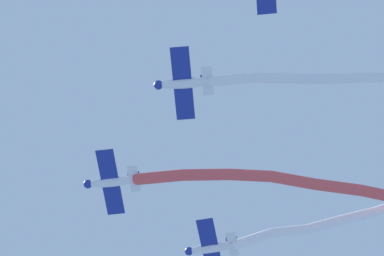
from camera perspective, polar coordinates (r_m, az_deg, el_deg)
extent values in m
ellipsoid|color=silver|center=(72.76, -5.03, -3.37)|extent=(4.18, 1.08, 0.85)
sphere|color=navy|center=(73.09, -6.56, -3.52)|extent=(0.76, 0.76, 0.72)
ellipsoid|color=#1E2847|center=(73.11, -5.41, -3.28)|extent=(1.07, 0.62, 0.45)
cube|color=navy|center=(72.69, -5.15, -3.43)|extent=(1.75, 6.09, 0.11)
cube|color=silver|center=(72.59, -3.68, -3.21)|extent=(0.92, 2.39, 0.09)
cube|color=navy|center=(72.97, -3.72, -3.03)|extent=(0.95, 0.17, 1.17)
cylinder|color=#DB4C4C|center=(72.32, -1.99, -3.10)|extent=(3.68, 1.03, 1.04)
cylinder|color=#DB4C4C|center=(72.41, 0.91, -2.95)|extent=(3.84, 1.29, 1.24)
cylinder|color=#DB4C4C|center=(72.81, 3.69, -2.99)|extent=(3.50, 1.39, 1.02)
cylinder|color=#DB4C4C|center=(73.22, 6.38, -3.29)|extent=(3.77, 1.68, 1.27)
cylinder|color=#DB4C4C|center=(73.66, 9.16, -3.70)|extent=(3.83, 1.52, 1.27)
cylinder|color=#DB4C4C|center=(74.24, 11.79, -4.11)|extent=(3.50, 1.67, 1.31)
sphere|color=#DB4C4C|center=(72.44, -3.42, -3.23)|extent=(0.93, 0.93, 0.93)
sphere|color=#DB4C4C|center=(72.24, -0.56, -2.97)|extent=(0.93, 0.93, 0.93)
sphere|color=#DB4C4C|center=(72.62, 2.36, -2.93)|extent=(0.93, 0.93, 0.93)
sphere|color=#DB4C4C|center=(73.04, 5.00, -3.05)|extent=(0.93, 0.93, 0.93)
sphere|color=#DB4C4C|center=(73.44, 7.75, -3.52)|extent=(0.93, 0.93, 0.93)
sphere|color=#DB4C4C|center=(73.93, 10.56, -3.87)|extent=(0.93, 0.93, 0.93)
ellipsoid|color=silver|center=(68.30, -0.47, 2.85)|extent=(4.15, 0.92, 0.85)
sphere|color=navy|center=(68.41, -2.12, 2.72)|extent=(0.73, 0.73, 0.72)
ellipsoid|color=#1E2847|center=(68.61, -0.90, 2.93)|extent=(1.04, 0.58, 0.45)
cube|color=navy|center=(68.20, -0.59, 2.80)|extent=(1.51, 6.04, 0.11)
cube|color=silver|center=(68.31, 0.98, 2.98)|extent=(0.83, 2.36, 0.09)
cube|color=navy|center=(68.72, 0.91, 3.13)|extent=(0.94, 0.13, 1.17)
cylinder|color=white|center=(68.36, 2.56, 3.08)|extent=(3.18, 0.80, 1.09)
cylinder|color=white|center=(68.76, 5.32, 3.15)|extent=(3.62, 1.13, 0.86)
cylinder|color=white|center=(69.51, 8.13, 3.10)|extent=(3.56, 1.21, 1.30)
cylinder|color=white|center=(70.26, 10.80, 3.14)|extent=(3.34, 0.81, 0.86)
sphere|color=white|center=(68.20, 1.26, 2.96)|extent=(0.78, 0.78, 0.78)
sphere|color=white|center=(68.55, 3.85, 3.19)|extent=(0.78, 0.78, 0.78)
sphere|color=white|center=(69.01, 6.78, 3.11)|extent=(0.78, 0.78, 0.78)
sphere|color=white|center=(70.05, 9.46, 3.10)|extent=(0.78, 0.78, 0.78)
ellipsoid|color=silver|center=(76.48, 1.27, -7.53)|extent=(4.21, 1.33, 0.85)
sphere|color=navy|center=(76.68, -0.19, -7.75)|extent=(0.80, 0.80, 0.72)
ellipsoid|color=#1E2847|center=(76.79, 0.89, -7.45)|extent=(1.09, 0.68, 0.45)
cube|color=navy|center=(76.40, 1.17, -7.60)|extent=(2.11, 6.14, 0.11)
cube|color=silver|center=(76.42, 2.57, -7.30)|extent=(1.06, 2.43, 0.09)
cube|color=navy|center=(76.78, 2.49, -7.12)|extent=(0.95, 0.22, 1.17)
cylinder|color=white|center=(76.25, 3.91, -6.96)|extent=(3.20, 1.50, 1.16)
cylinder|color=white|center=(76.22, 6.12, -6.46)|extent=(3.08, 1.05, 0.89)
cylinder|color=white|center=(76.33, 8.30, -6.03)|extent=(3.08, 1.33, 1.10)
cylinder|color=white|center=(76.54, 10.39, -5.45)|extent=(3.00, 1.35, 0.92)
sphere|color=white|center=(76.30, 2.82, -7.32)|extent=(0.80, 0.80, 0.80)
sphere|color=white|center=(76.24, 4.99, -6.60)|extent=(0.80, 0.80, 0.80)
sphere|color=white|center=(76.23, 7.24, -6.33)|extent=(0.80, 0.80, 0.80)
sphere|color=white|center=(76.46, 9.35, -5.73)|extent=(0.80, 0.80, 0.80)
sphere|color=white|center=(76.64, 11.43, -5.18)|extent=(0.80, 0.80, 0.80)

